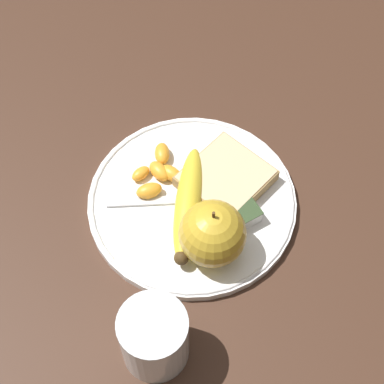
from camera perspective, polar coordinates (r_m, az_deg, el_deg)
ground_plane at (r=0.86m, az=0.00°, el=-1.13°), size 3.00×3.00×0.00m
plate at (r=0.85m, az=0.00°, el=-0.85°), size 0.28×0.28×0.01m
juice_glass at (r=0.74m, az=-3.38°, el=-12.86°), size 0.08×0.08×0.09m
apple at (r=0.78m, az=1.83°, el=-3.72°), size 0.08×0.08×0.09m
banana at (r=0.82m, az=-0.35°, el=-1.11°), size 0.13×0.16×0.03m
bread_slice at (r=0.85m, az=3.02°, el=1.24°), size 0.13×0.12×0.02m
fork at (r=0.85m, az=-0.14°, el=-0.66°), size 0.17×0.10×0.00m
jam_packet at (r=0.83m, az=4.51°, el=-2.02°), size 0.04×0.03×0.02m
orange_segment_0 at (r=0.86m, az=-4.58°, el=1.64°), size 0.03×0.02×0.02m
orange_segment_1 at (r=0.86m, az=-0.17°, el=1.76°), size 0.03×0.04×0.02m
orange_segment_2 at (r=0.85m, az=-3.83°, el=0.12°), size 0.04×0.03×0.02m
orange_segment_3 at (r=0.88m, az=-2.48°, el=3.53°), size 0.03×0.04×0.02m
orange_segment_4 at (r=0.86m, az=0.73°, el=1.74°), size 0.03×0.02×0.02m
orange_segment_5 at (r=0.86m, az=-1.88°, el=1.67°), size 0.03×0.04×0.02m
orange_segment_6 at (r=0.86m, az=-2.93°, el=1.87°), size 0.03×0.04×0.02m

